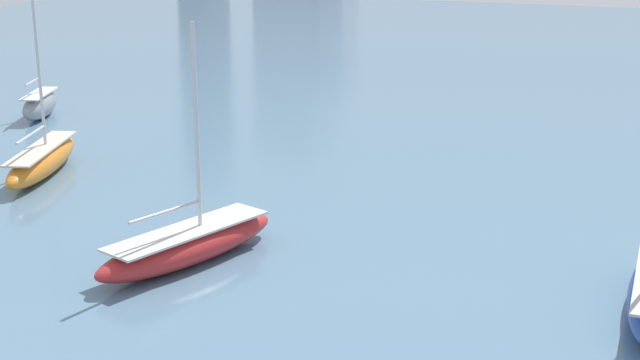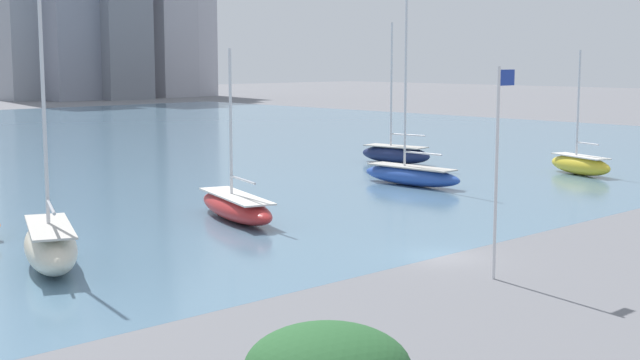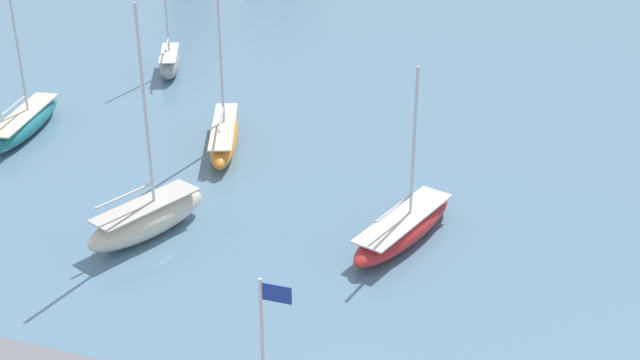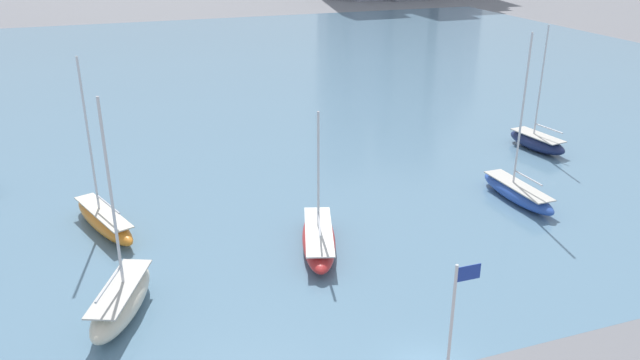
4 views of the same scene
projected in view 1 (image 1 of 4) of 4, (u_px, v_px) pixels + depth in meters
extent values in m
cube|color=slate|center=(488.00, 71.00, 87.23)|extent=(180.00, 140.00, 0.00)
ellipsoid|color=#B72828|center=(188.00, 246.00, 38.92)|extent=(5.28, 10.08, 1.53)
cube|color=silver|center=(188.00, 230.00, 38.71)|extent=(4.33, 8.26, 0.10)
cube|color=#2D2D33|center=(189.00, 255.00, 39.04)|extent=(0.68, 1.73, 0.69)
cylinder|color=silver|center=(196.00, 127.00, 37.97)|extent=(0.18, 0.18, 8.89)
cylinder|color=silver|center=(165.00, 212.00, 37.52)|extent=(1.29, 3.71, 0.14)
ellipsoid|color=orange|center=(42.00, 161.00, 51.96)|extent=(5.21, 10.05, 1.68)
cube|color=beige|center=(41.00, 148.00, 51.73)|extent=(4.27, 8.24, 0.10)
cube|color=#2D2D33|center=(43.00, 169.00, 52.09)|extent=(0.76, 1.75, 0.76)
cylinder|color=silver|center=(36.00, 42.00, 50.71)|extent=(0.18, 0.18, 12.03)
cylinder|color=silver|center=(31.00, 135.00, 50.07)|extent=(1.59, 4.08, 0.14)
ellipsoid|color=gray|center=(40.00, 105.00, 66.69)|extent=(4.03, 6.51, 1.88)
cube|color=silver|center=(39.00, 94.00, 66.44)|extent=(3.30, 5.34, 0.10)
cube|color=#2D2D33|center=(41.00, 112.00, 66.84)|extent=(0.59, 1.11, 0.84)
cylinder|color=silver|center=(35.00, 32.00, 65.60)|extent=(0.18, 0.18, 9.00)
cylinder|color=silver|center=(33.00, 81.00, 65.01)|extent=(1.39, 3.06, 0.14)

